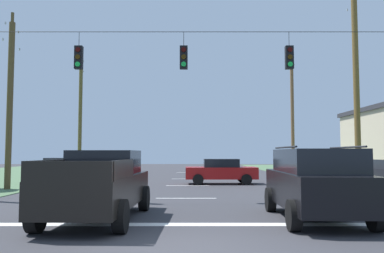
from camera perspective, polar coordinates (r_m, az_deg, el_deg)
ground_plane at (r=8.02m, az=-1.78°, el=-17.35°), size 120.00×120.00×0.00m
stop_bar_stripe at (r=10.63m, az=-1.30°, el=-13.98°), size 14.93×0.45×0.01m
lane_dash_0 at (r=16.57m, az=-0.79°, el=-10.34°), size 2.50×0.15×0.01m
lane_dash_1 at (r=22.88m, az=-0.55°, el=-8.55°), size 2.50×0.15×0.01m
lane_dash_2 at (r=28.83m, az=-0.42°, el=-7.58°), size 2.50×0.15×0.01m
lane_dash_3 at (r=38.08m, az=-0.29°, el=-6.68°), size 2.50×0.15×0.01m
overhead_signal_span at (r=16.02m, az=-0.97°, el=3.97°), size 17.68×0.31×7.47m
pickup_truck at (r=11.55m, az=-13.10°, el=-8.25°), size 2.40×5.45×1.95m
suv_black at (r=11.66m, az=17.48°, el=-7.67°), size 2.32×4.85×2.05m
distant_car_crossing_white at (r=31.09m, az=-18.65°, el=-5.66°), size 2.11×4.34×1.52m
distant_car_far_parked at (r=24.17m, az=4.29°, el=-6.42°), size 4.32×2.06×1.52m
utility_pole_mid_right at (r=22.51m, az=22.78°, el=4.98°), size 0.31×1.88×10.84m
utility_pole_far_right at (r=35.41m, az=14.40°, el=2.31°), size 0.29×1.84×11.25m
utility_pole_mid_left at (r=22.56m, az=-24.78°, el=3.48°), size 0.31×1.99×9.27m
utility_pole_far_left at (r=35.28m, az=-15.79°, el=1.97°), size 0.31×1.56×10.82m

